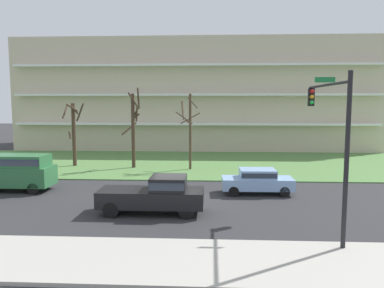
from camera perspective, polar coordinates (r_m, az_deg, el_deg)
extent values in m
plane|color=#2D2D30|center=(21.66, -2.32, -8.97)|extent=(160.00, 160.00, 0.00)
cube|color=#ADA89E|center=(14.13, -5.50, -17.20)|extent=(80.00, 4.00, 0.15)
cube|color=#547F42|center=(35.32, -0.20, -2.93)|extent=(80.00, 16.00, 0.08)
cube|color=beige|center=(49.18, 0.75, 7.34)|extent=(42.89, 12.66, 13.20)
cube|color=white|center=(42.47, 0.38, 3.05)|extent=(41.17, 0.90, 0.24)
cube|color=white|center=(42.41, 0.38, 7.51)|extent=(41.17, 0.90, 0.24)
cube|color=white|center=(42.61, 0.38, 11.95)|extent=(41.17, 0.90, 0.24)
cylinder|color=#423023|center=(35.05, -17.51, 1.30)|extent=(0.34, 0.34, 5.66)
cylinder|color=#423023|center=(35.14, -18.73, 4.72)|extent=(0.27, 1.51, 1.23)
cylinder|color=#423023|center=(35.01, -18.09, 1.34)|extent=(0.50, 0.79, 0.67)
cylinder|color=#423023|center=(34.48, -17.77, 5.28)|extent=(1.02, 0.33, 0.74)
cylinder|color=#423023|center=(34.67, -17.41, 5.01)|extent=(0.60, 0.62, 0.86)
cylinder|color=#423023|center=(35.22, -16.64, 4.64)|extent=(1.12, 1.11, 1.66)
cylinder|color=#423023|center=(32.81, -8.93, 1.91)|extent=(0.31, 0.31, 6.47)
cylinder|color=#423023|center=(32.67, -8.15, 6.91)|extent=(0.24, 1.11, 1.76)
cylinder|color=#423023|center=(32.28, -8.86, 6.51)|extent=(0.99, 0.53, 1.45)
cylinder|color=#423023|center=(32.89, -8.54, 4.74)|extent=(0.60, 0.60, 0.83)
cylinder|color=#423023|center=(32.97, -8.43, 4.20)|extent=(0.72, 0.66, 0.52)
cylinder|color=#423023|center=(33.42, -9.55, 2.30)|extent=(1.22, 1.11, 1.11)
cylinder|color=#423023|center=(32.78, -8.39, 4.58)|extent=(0.39, 0.80, 1.36)
cylinder|color=#4C3828|center=(31.62, -0.27, 1.80)|extent=(0.21, 0.21, 6.45)
cylinder|color=#4C3828|center=(32.37, -0.28, 3.93)|extent=(1.69, 0.21, 1.00)
cylinder|color=#4C3828|center=(31.20, -0.80, 3.60)|extent=(0.85, 0.65, 0.79)
cylinder|color=#4C3828|center=(30.88, -1.26, 4.03)|extent=(1.50, 1.08, 0.99)
cylinder|color=#4C3828|center=(31.45, -1.51, 5.41)|extent=(0.35, 1.43, 1.40)
cylinder|color=#4C3828|center=(31.14, 0.11, 6.27)|extent=(0.85, 0.57, 0.94)
cylinder|color=#4C3828|center=(31.49, -1.39, 5.12)|extent=(0.26, 1.30, 1.56)
cube|color=black|center=(19.68, -6.21, -8.09)|extent=(5.40, 2.00, 0.85)
cube|color=black|center=(19.38, -3.59, -5.94)|extent=(1.80, 1.84, 0.70)
cube|color=#2D3847|center=(19.38, -3.59, -5.94)|extent=(1.76, 1.88, 0.38)
cylinder|color=black|center=(20.44, -0.49, -8.74)|extent=(0.80, 0.22, 0.80)
cylinder|color=black|center=(18.73, -0.83, -10.15)|extent=(0.80, 0.22, 0.80)
cylinder|color=black|center=(21.00, -10.95, -8.44)|extent=(0.80, 0.22, 0.80)
cylinder|color=black|center=(19.34, -12.24, -9.76)|extent=(0.80, 0.22, 0.80)
cube|color=#8CB2E0|center=(24.02, 9.90, -5.89)|extent=(4.43, 1.88, 0.70)
cube|color=#8CB2E0|center=(23.89, 9.93, -4.43)|extent=(2.23, 1.70, 0.55)
cube|color=#2D3847|center=(23.89, 9.93, -4.43)|extent=(2.19, 1.73, 0.30)
cylinder|color=black|center=(23.16, 6.35, -7.18)|extent=(0.64, 0.23, 0.64)
cylinder|color=black|center=(24.70, 6.07, -6.33)|extent=(0.64, 0.23, 0.64)
cylinder|color=black|center=(23.60, 13.88, -7.07)|extent=(0.64, 0.23, 0.64)
cylinder|color=black|center=(25.11, 13.14, -6.25)|extent=(0.64, 0.23, 0.64)
cube|color=#2D6B3D|center=(27.07, -25.63, -4.37)|extent=(5.23, 2.07, 1.25)
cube|color=#2D6B3D|center=(26.91, -25.73, -2.27)|extent=(4.62, 1.90, 0.75)
cube|color=#2D3847|center=(26.91, -25.73, -2.27)|extent=(4.53, 1.94, 0.41)
cylinder|color=black|center=(25.57, -22.97, -6.27)|extent=(0.72, 0.23, 0.72)
cylinder|color=black|center=(27.13, -21.28, -5.49)|extent=(0.72, 0.23, 0.72)
cylinder|color=black|center=(15.25, 22.43, -2.71)|extent=(0.18, 0.18, 6.88)
cylinder|color=black|center=(17.81, 19.79, 8.43)|extent=(0.12, 5.70, 0.12)
cube|color=black|center=(20.26, 17.66, 6.79)|extent=(0.28, 0.28, 0.90)
sphere|color=red|center=(20.12, 17.79, 7.64)|extent=(0.20, 0.20, 0.20)
sphere|color=#F2A519|center=(20.11, 17.77, 6.85)|extent=(0.20, 0.20, 0.20)
sphere|color=green|center=(20.11, 17.74, 6.05)|extent=(0.20, 0.20, 0.20)
cube|color=#197238|center=(18.10, 19.56, 9.19)|extent=(0.90, 0.04, 0.24)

